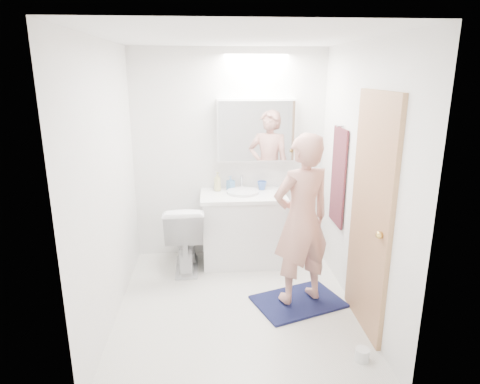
{
  "coord_description": "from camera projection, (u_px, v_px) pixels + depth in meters",
  "views": [
    {
      "loc": [
        -0.23,
        -3.5,
        2.14
      ],
      "look_at": [
        0.05,
        0.25,
        1.05
      ],
      "focal_mm": 31.27,
      "sensor_mm": 36.0,
      "label": 1
    }
  ],
  "objects": [
    {
      "name": "floor",
      "position": [
        237.0,
        306.0,
        3.96
      ],
      "size": [
        2.5,
        2.5,
        0.0
      ],
      "primitive_type": "plane",
      "color": "silver",
      "rests_on": "ground"
    },
    {
      "name": "ceiling",
      "position": [
        236.0,
        37.0,
        3.29
      ],
      "size": [
        2.5,
        2.5,
        0.0
      ],
      "primitive_type": "plane",
      "rotation": [
        3.14,
        0.0,
        0.0
      ],
      "color": "white",
      "rests_on": "floor"
    },
    {
      "name": "wall_back",
      "position": [
        229.0,
        156.0,
        4.82
      ],
      "size": [
        2.5,
        0.0,
        2.5
      ],
      "primitive_type": "plane",
      "rotation": [
        1.57,
        0.0,
        0.0
      ],
      "color": "white",
      "rests_on": "floor"
    },
    {
      "name": "wall_front",
      "position": [
        250.0,
        239.0,
        2.43
      ],
      "size": [
        2.5,
        0.0,
        2.5
      ],
      "primitive_type": "plane",
      "rotation": [
        -1.57,
        0.0,
        0.0
      ],
      "color": "white",
      "rests_on": "floor"
    },
    {
      "name": "wall_left",
      "position": [
        107.0,
        186.0,
        3.55
      ],
      "size": [
        0.0,
        2.5,
        2.5
      ],
      "primitive_type": "plane",
      "rotation": [
        1.57,
        0.0,
        1.57
      ],
      "color": "white",
      "rests_on": "floor"
    },
    {
      "name": "wall_right",
      "position": [
        360.0,
        181.0,
        3.7
      ],
      "size": [
        0.0,
        2.5,
        2.5
      ],
      "primitive_type": "plane",
      "rotation": [
        1.57,
        0.0,
        -1.57
      ],
      "color": "white",
      "rests_on": "floor"
    },
    {
      "name": "vanity_cabinet",
      "position": [
        243.0,
        230.0,
        4.79
      ],
      "size": [
        0.9,
        0.55,
        0.78
      ],
      "primitive_type": "cube",
      "color": "white",
      "rests_on": "floor"
    },
    {
      "name": "countertop",
      "position": [
        243.0,
        196.0,
        4.67
      ],
      "size": [
        0.95,
        0.58,
        0.04
      ],
      "primitive_type": "cube",
      "color": "white",
      "rests_on": "vanity_cabinet"
    },
    {
      "name": "sink_basin",
      "position": [
        243.0,
        192.0,
        4.69
      ],
      "size": [
        0.36,
        0.36,
        0.03
      ],
      "primitive_type": "cylinder",
      "color": "silver",
      "rests_on": "countertop"
    },
    {
      "name": "faucet",
      "position": [
        242.0,
        182.0,
        4.85
      ],
      "size": [
        0.02,
        0.02,
        0.16
      ],
      "primitive_type": "cylinder",
      "color": "silver",
      "rests_on": "countertop"
    },
    {
      "name": "medicine_cabinet",
      "position": [
        256.0,
        130.0,
        4.69
      ],
      "size": [
        0.88,
        0.14,
        0.7
      ],
      "primitive_type": "cube",
      "color": "white",
      "rests_on": "wall_back"
    },
    {
      "name": "mirror_panel",
      "position": [
        257.0,
        131.0,
        4.62
      ],
      "size": [
        0.84,
        0.01,
        0.66
      ],
      "primitive_type": "cube",
      "color": "silver",
      "rests_on": "medicine_cabinet"
    },
    {
      "name": "toilet",
      "position": [
        185.0,
        236.0,
        4.63
      ],
      "size": [
        0.45,
        0.76,
        0.76
      ],
      "primitive_type": "imported",
      "rotation": [
        0.0,
        0.0,
        3.17
      ],
      "color": "white",
      "rests_on": "floor"
    },
    {
      "name": "bath_rug",
      "position": [
        298.0,
        301.0,
        4.01
      ],
      "size": [
        0.94,
        0.79,
        0.02
      ],
      "primitive_type": "cube",
      "rotation": [
        0.0,
        0.0,
        0.35
      ],
      "color": "#121539",
      "rests_on": "floor"
    },
    {
      "name": "person",
      "position": [
        302.0,
        220.0,
        3.78
      ],
      "size": [
        0.67,
        0.56,
        1.59
      ],
      "primitive_type": "imported",
      "rotation": [
        0.0,
        0.0,
        3.49
      ],
      "color": "tan",
      "rests_on": "bath_rug"
    },
    {
      "name": "door",
      "position": [
        370.0,
        216.0,
        3.42
      ],
      "size": [
        0.04,
        0.8,
        2.0
      ],
      "primitive_type": "cube",
      "color": "tan",
      "rests_on": "wall_right"
    },
    {
      "name": "door_knob",
      "position": [
        380.0,
        235.0,
        3.15
      ],
      "size": [
        0.06,
        0.06,
        0.06
      ],
      "primitive_type": "sphere",
      "color": "gold",
      "rests_on": "door"
    },
    {
      "name": "towel",
      "position": [
        338.0,
        177.0,
        4.26
      ],
      "size": [
        0.02,
        0.42,
        1.0
      ],
      "primitive_type": "cube",
      "color": "black",
      "rests_on": "wall_right"
    },
    {
      "name": "towel_hook",
      "position": [
        340.0,
        126.0,
        4.11
      ],
      "size": [
        0.07,
        0.02,
        0.02
      ],
      "primitive_type": "cylinder",
      "rotation": [
        0.0,
        1.57,
        0.0
      ],
      "color": "silver",
      "rests_on": "wall_right"
    },
    {
      "name": "soap_bottle_a",
      "position": [
        217.0,
        181.0,
        4.76
      ],
      "size": [
        0.12,
        0.12,
        0.22
      ],
      "primitive_type": "imported",
      "rotation": [
        0.0,
        0.0,
        0.76
      ],
      "color": "#C0B97C",
      "rests_on": "countertop"
    },
    {
      "name": "soap_bottle_b",
      "position": [
        231.0,
        183.0,
        4.81
      ],
      "size": [
        0.1,
        0.1,
        0.16
      ],
      "primitive_type": "imported",
      "rotation": [
        0.0,
        0.0,
        -0.91
      ],
      "color": "#5381B2",
      "rests_on": "countertop"
    },
    {
      "name": "toothbrush_cup",
      "position": [
        262.0,
        185.0,
        4.82
      ],
      "size": [
        0.12,
        0.12,
        0.1
      ],
      "primitive_type": "imported",
      "rotation": [
        0.0,
        0.0,
        0.1
      ],
      "color": "#3F69BF",
      "rests_on": "countertop"
    },
    {
      "name": "toilet_paper_roll",
      "position": [
        362.0,
        355.0,
        3.2
      ],
      "size": [
        0.11,
        0.11,
        0.1
      ],
      "primitive_type": "cylinder",
      "color": "silver",
      "rests_on": "floor"
    }
  ]
}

